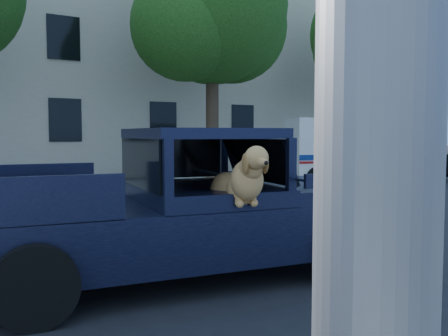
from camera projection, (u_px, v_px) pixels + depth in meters
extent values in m
plane|color=black|center=(267.00, 260.00, 6.73)|extent=(120.00, 120.00, 0.00)
cube|color=gray|center=(72.00, 190.00, 14.44)|extent=(60.00, 4.00, 0.15)
cylinder|color=#332619|center=(212.00, 119.00, 17.33)|extent=(0.44, 0.44, 4.40)
sphere|color=#17350D|center=(212.00, 8.00, 17.06)|extent=(5.20, 5.20, 5.20)
sphere|color=#17350D|center=(185.00, 26.00, 16.22)|extent=(3.60, 3.60, 3.60)
sphere|color=#17350D|center=(232.00, 28.00, 17.89)|extent=(4.00, 4.00, 4.00)
cylinder|color=#332619|center=(369.00, 122.00, 21.64)|extent=(0.44, 0.44, 4.40)
sphere|color=#17350D|center=(371.00, 33.00, 21.38)|extent=(5.20, 5.20, 5.20)
sphere|color=#17350D|center=(357.00, 48.00, 20.54)|extent=(3.60, 3.60, 3.60)
sphere|color=#17350D|center=(381.00, 48.00, 22.20)|extent=(4.00, 4.00, 4.00)
cube|color=beige|center=(92.00, 70.00, 21.88)|extent=(26.00, 6.00, 9.00)
cube|color=black|center=(181.00, 228.00, 5.88)|extent=(5.19, 2.68, 0.63)
cube|color=black|center=(308.00, 188.00, 6.55)|extent=(1.72, 2.11, 0.15)
cube|color=black|center=(199.00, 133.00, 5.90)|extent=(1.75, 2.04, 0.11)
cube|color=black|center=(257.00, 160.00, 6.22)|extent=(0.50, 1.65, 0.54)
cube|color=black|center=(229.00, 216.00, 5.65)|extent=(0.60, 0.60, 0.36)
cube|color=black|center=(309.00, 181.00, 5.14)|extent=(0.10, 0.06, 0.15)
cube|color=silver|center=(348.00, 169.00, 16.70)|extent=(4.41, 3.27, 0.48)
cube|color=silver|center=(338.00, 140.00, 16.57)|extent=(3.70, 2.97, 1.43)
cube|color=silver|center=(393.00, 151.00, 16.91)|extent=(1.50, 1.96, 0.67)
cube|color=navy|center=(349.00, 157.00, 15.70)|extent=(2.98, 1.32, 0.17)
cube|color=#9E0F0F|center=(349.00, 162.00, 15.72)|extent=(2.98, 1.32, 0.07)
imported|color=black|center=(389.00, 160.00, 17.78)|extent=(3.28, 4.96, 1.54)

